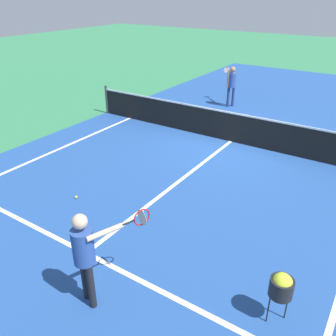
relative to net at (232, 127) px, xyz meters
name	(u,v)px	position (x,y,z in m)	size (l,w,h in m)	color
ground_plane	(231,141)	(0.00, 0.00, -0.49)	(60.00, 60.00, 0.00)	#337F51
court_surface_inbounds	(231,141)	(0.00, 0.00, -0.49)	(10.62, 24.40, 0.00)	#234C93
line_service_near	(86,253)	(0.00, -6.40, -0.49)	(8.22, 0.10, 0.01)	white
line_center_service	(178,182)	(0.00, -3.20, -0.49)	(0.10, 6.40, 0.01)	white
net	(232,127)	(0.00, 0.00, 0.00)	(10.54, 0.09, 1.07)	#33383D
player_near	(86,250)	(0.89, -7.15, 0.52)	(0.79, 1.08, 1.63)	black
player_far	(232,82)	(-1.62, 3.47, 0.50)	(0.85, 0.97, 1.60)	navy
ball_hopper	(282,286)	(3.40, -5.92, 0.18)	(0.34, 0.34, 0.87)	black
tennis_ball_mid_court	(76,197)	(-1.57, -5.14, -0.46)	(0.07, 0.07, 0.07)	#CCE033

